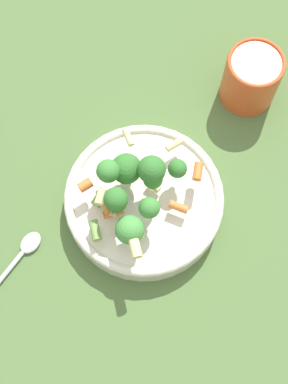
# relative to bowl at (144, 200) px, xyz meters

# --- Properties ---
(ground_plane) EXTENTS (3.00, 3.00, 0.00)m
(ground_plane) POSITION_rel_bowl_xyz_m (0.00, 0.00, -0.02)
(ground_plane) COLOR #4C6B38
(bowl) EXTENTS (0.23, 0.23, 0.04)m
(bowl) POSITION_rel_bowl_xyz_m (0.00, 0.00, 0.00)
(bowl) COLOR silver
(bowl) RESTS_ON ground_plane
(pasta_salad) EXTENTS (0.15, 0.20, 0.08)m
(pasta_salad) POSITION_rel_bowl_xyz_m (-0.01, -0.02, 0.06)
(pasta_salad) COLOR #8CB766
(pasta_salad) RESTS_ON bowl
(cup) EXTENTS (0.09, 0.09, 0.09)m
(cup) POSITION_rel_bowl_xyz_m (-0.03, 0.25, 0.02)
(cup) COLOR #CC4C23
(cup) RESTS_ON ground_plane
(spoon) EXTENTS (0.05, 0.19, 0.01)m
(spoon) POSITION_rel_bowl_xyz_m (-0.06, -0.20, -0.02)
(spoon) COLOR silver
(spoon) RESTS_ON ground_plane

